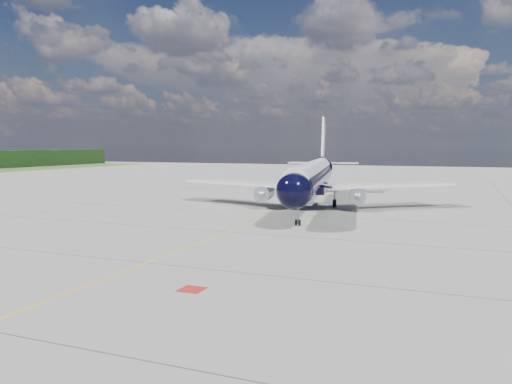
% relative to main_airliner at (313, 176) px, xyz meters
% --- Properties ---
extents(ground, '(320.00, 320.00, 0.00)m').
position_rel_main_airliner_xyz_m(ground, '(-2.21, -4.69, -4.51)').
color(ground, gray).
rests_on(ground, ground).
extents(taxiway_centerline, '(0.16, 160.00, 0.01)m').
position_rel_main_airliner_xyz_m(taxiway_centerline, '(-2.21, -9.69, -4.50)').
color(taxiway_centerline, '#F9AF0D').
rests_on(taxiway_centerline, ground).
extents(red_marking, '(1.60, 1.60, 0.01)m').
position_rel_main_airliner_xyz_m(red_marking, '(4.59, -44.69, -4.50)').
color(red_marking, maroon).
rests_on(red_marking, ground).
extents(main_airliner, '(40.63, 50.01, 14.52)m').
position_rel_main_airliner_xyz_m(main_airliner, '(0.00, 0.00, 0.00)').
color(main_airliner, black).
rests_on(main_airliner, ground).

